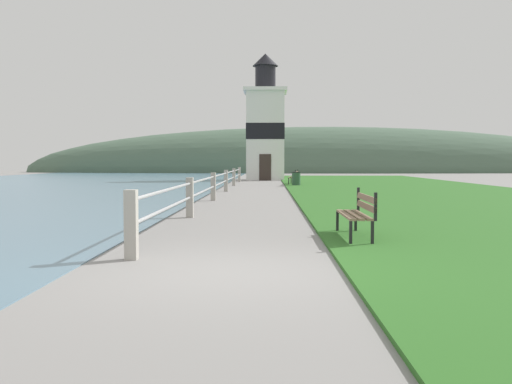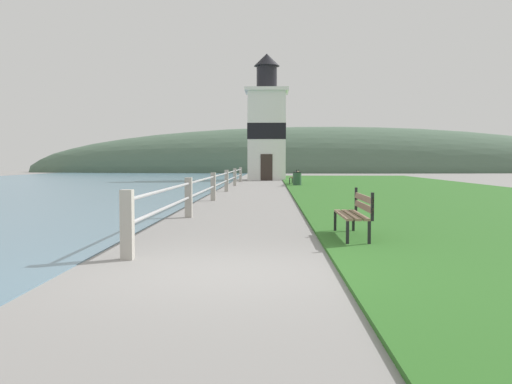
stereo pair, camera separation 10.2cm
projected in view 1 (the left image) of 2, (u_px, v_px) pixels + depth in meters
The scene contains 8 objects.
ground_plane at pixel (225, 273), 7.50m from camera, with size 160.00×160.00×0.00m, color gray.
grass_verge at pixel (418, 192), 26.60m from camera, with size 12.00×57.90×0.06m.
seawall_railing at pixel (220, 181), 24.37m from camera, with size 0.18×31.99×1.05m.
park_bench_near at pixel (358, 211), 10.64m from camera, with size 0.48×1.89×0.94m.
park_bench_midway at pixel (294, 176), 35.26m from camera, with size 0.68×1.74×0.94m.
lighthouse at pixel (265, 127), 44.43m from camera, with size 3.33×3.33×9.80m.
trash_bin at pixel (296, 179), 33.49m from camera, with size 0.54×0.54×0.84m.
distant_hillside at pixel (324, 172), 75.81m from camera, with size 80.00×16.00×12.00m.
Camera 1 is at (0.57, -7.42, 1.47)m, focal length 40.00 mm.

